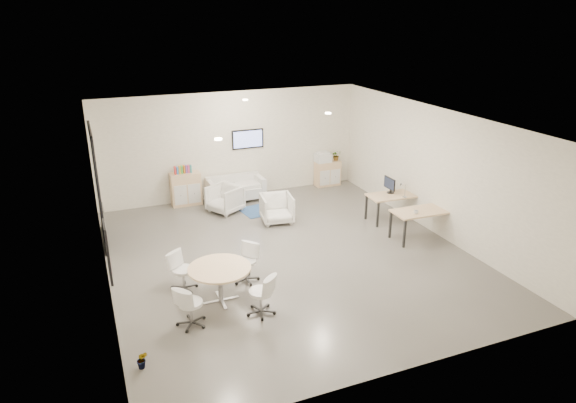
# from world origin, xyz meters

# --- Properties ---
(room_shell) EXTENTS (9.60, 10.60, 4.80)m
(room_shell) POSITION_xyz_m (0.00, 0.00, 1.60)
(room_shell) COLOR #5D5A54
(room_shell) RESTS_ON ground
(glass_door) EXTENTS (0.09, 1.90, 2.85)m
(glass_door) POSITION_xyz_m (-3.95, 2.51, 1.50)
(glass_door) COLOR black
(glass_door) RESTS_ON room_shell
(artwork) EXTENTS (0.05, 0.54, 1.04)m
(artwork) POSITION_xyz_m (-3.97, -1.60, 1.55)
(artwork) COLOR black
(artwork) RESTS_ON room_shell
(wall_tv) EXTENTS (0.98, 0.06, 0.58)m
(wall_tv) POSITION_xyz_m (0.50, 4.46, 1.75)
(wall_tv) COLOR black
(wall_tv) RESTS_ON room_shell
(ceiling_spots) EXTENTS (3.14, 4.14, 0.03)m
(ceiling_spots) POSITION_xyz_m (-0.20, 0.83, 3.18)
(ceiling_spots) COLOR #FFEAC6
(ceiling_spots) RESTS_ON room_shell
(sideboard_left) EXTENTS (0.86, 0.45, 0.97)m
(sideboard_left) POSITION_xyz_m (-1.51, 4.25, 0.48)
(sideboard_left) COLOR #DBB484
(sideboard_left) RESTS_ON room_shell
(sideboard_right) EXTENTS (0.81, 0.40, 0.81)m
(sideboard_right) POSITION_xyz_m (3.14, 4.28, 0.41)
(sideboard_right) COLOR #DBB484
(sideboard_right) RESTS_ON room_shell
(books) EXTENTS (0.50, 0.14, 0.22)m
(books) POSITION_xyz_m (-1.55, 4.25, 1.08)
(books) COLOR red
(books) RESTS_ON sideboard_left
(printer) EXTENTS (0.49, 0.41, 0.34)m
(printer) POSITION_xyz_m (2.95, 4.28, 0.97)
(printer) COLOR white
(printer) RESTS_ON sideboard_right
(loveseat) EXTENTS (1.68, 0.88, 0.62)m
(loveseat) POSITION_xyz_m (-0.06, 4.08, 0.34)
(loveseat) COLOR silver
(loveseat) RESTS_ON room_shell
(blue_rug) EXTENTS (1.49, 1.10, 0.01)m
(blue_rug) POSITION_xyz_m (0.50, 2.99, 0.01)
(blue_rug) COLOR #2D5389
(blue_rug) RESTS_ON room_shell
(armchair_left) EXTENTS (1.08, 1.10, 0.85)m
(armchair_left) POSITION_xyz_m (-0.61, 3.26, 0.42)
(armchair_left) COLOR silver
(armchair_left) RESTS_ON room_shell
(armchair_right) EXTENTS (0.92, 0.88, 0.84)m
(armchair_right) POSITION_xyz_m (0.49, 2.00, 0.42)
(armchair_right) COLOR silver
(armchair_right) RESTS_ON room_shell
(desk_rear) EXTENTS (1.43, 0.77, 0.73)m
(desk_rear) POSITION_xyz_m (3.47, 0.95, 0.65)
(desk_rear) COLOR #DBB484
(desk_rear) RESTS_ON room_shell
(desk_front) EXTENTS (1.46, 0.77, 0.75)m
(desk_front) POSITION_xyz_m (3.42, -0.35, 0.67)
(desk_front) COLOR #DBB484
(desk_front) RESTS_ON room_shell
(monitor) EXTENTS (0.20, 0.50, 0.44)m
(monitor) POSITION_xyz_m (3.43, 1.10, 0.96)
(monitor) COLOR black
(monitor) RESTS_ON desk_rear
(round_table) EXTENTS (1.23, 1.23, 0.75)m
(round_table) POSITION_xyz_m (-2.00, -1.37, 0.66)
(round_table) COLOR #DBB484
(round_table) RESTS_ON room_shell
(meeting_chairs) EXTENTS (2.24, 2.24, 0.82)m
(meeting_chairs) POSITION_xyz_m (-2.00, -1.37, 0.41)
(meeting_chairs) COLOR white
(meeting_chairs) RESTS_ON room_shell
(plant_cabinet) EXTENTS (0.33, 0.36, 0.25)m
(plant_cabinet) POSITION_xyz_m (3.44, 4.28, 0.94)
(plant_cabinet) COLOR #3F7F3F
(plant_cabinet) RESTS_ON sideboard_right
(plant_floor) EXTENTS (0.29, 0.37, 0.14)m
(plant_floor) POSITION_xyz_m (-3.70, -2.87, 0.07)
(plant_floor) COLOR #3F7F3F
(plant_floor) RESTS_ON room_shell
(cup) EXTENTS (0.13, 0.12, 0.11)m
(cup) POSITION_xyz_m (3.17, -0.48, 0.80)
(cup) COLOR white
(cup) RESTS_ON desk_front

